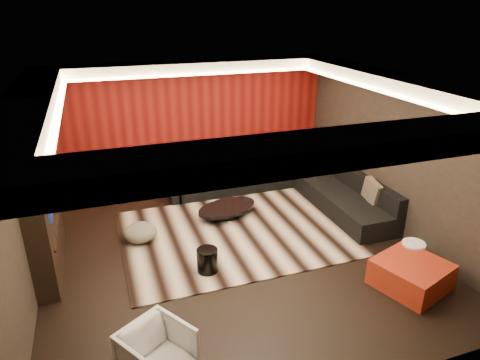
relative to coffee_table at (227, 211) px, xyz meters
name	(u,v)px	position (x,y,z in m)	size (l,w,h in m)	color
floor	(235,254)	(-0.27, -1.29, -0.13)	(6.00, 6.00, 0.02)	black
ceiling	(234,84)	(-0.27, -1.29, 2.69)	(6.00, 6.00, 0.02)	silver
wall_back	(190,126)	(-0.27, 1.72, 1.28)	(6.00, 0.02, 2.80)	black
wall_left	(21,203)	(-3.28, -1.29, 1.28)	(0.02, 6.00, 2.80)	black
wall_right	(396,155)	(2.74, -1.29, 1.28)	(0.02, 6.00, 2.80)	black
red_feature_wall	(191,127)	(-0.27, 1.68, 1.28)	(5.98, 0.05, 2.78)	#6B0C0A
soffit_back	(191,67)	(-0.27, 1.41, 2.57)	(6.00, 0.60, 0.22)	silver
soffit_front	(331,149)	(-0.27, -3.99, 2.57)	(6.00, 0.60, 0.22)	silver
soffit_left	(28,106)	(-2.97, -1.29, 2.57)	(0.60, 4.80, 0.22)	silver
soffit_right	(392,82)	(2.43, -1.29, 2.57)	(0.60, 4.80, 0.22)	silver
cove_back	(195,74)	(-0.27, 1.07, 2.48)	(4.80, 0.08, 0.04)	#FFD899
cove_front	(312,147)	(-0.27, -3.65, 2.48)	(4.80, 0.08, 0.04)	#FFD899
cove_left	(58,111)	(-2.63, -1.29, 2.48)	(0.08, 4.80, 0.04)	#FFD899
cove_right	(373,88)	(2.09, -1.29, 2.48)	(0.08, 4.80, 0.04)	#FFD899
tv_surround	(41,203)	(-3.12, -0.69, 0.98)	(0.30, 2.00, 2.20)	black
tv_screen	(49,181)	(-2.96, -0.69, 1.33)	(0.04, 1.30, 0.80)	black
tv_shelf	(57,225)	(-2.96, -0.69, 0.58)	(0.04, 1.60, 0.04)	black
rug	(235,233)	(-0.06, -0.66, -0.11)	(4.00, 3.00, 0.02)	#CBB094
coffee_table	(227,211)	(0.00, 0.00, 0.00)	(1.22, 1.22, 0.21)	black
drum_stool	(207,260)	(-0.84, -1.66, 0.09)	(0.32, 0.32, 0.38)	black
striped_pouf	(140,232)	(-1.71, -0.39, 0.05)	(0.57, 0.57, 0.31)	beige
white_side_table	(412,255)	(2.23, -2.59, 0.10)	(0.35, 0.35, 0.44)	white
orange_ottoman	(411,274)	(1.88, -2.99, 0.08)	(0.91, 0.91, 0.40)	#9D2614
armchair	(157,354)	(-1.88, -3.42, 0.19)	(0.67, 0.69, 0.63)	silver
sectional_sofa	(284,184)	(1.46, 0.57, 0.14)	(3.65, 3.50, 0.75)	black
throw_pillows	(304,168)	(1.86, 0.45, 0.50)	(1.76, 2.75, 0.50)	tan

